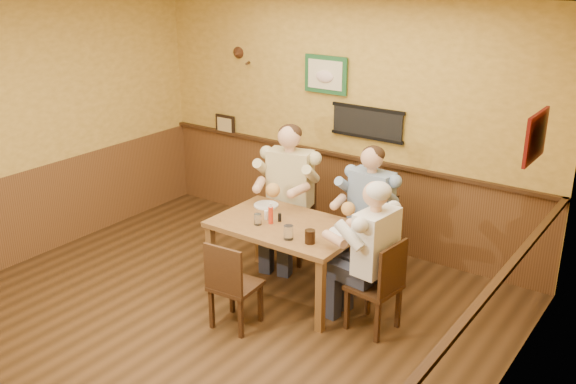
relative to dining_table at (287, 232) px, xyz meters
The scene contains 17 objects.
room 1.34m from the dining_table, 100.99° to the right, with size 5.02×5.03×2.81m.
dining_table is the anchor object (origin of this frame).
chair_back_left 0.82m from the dining_table, 122.63° to the left, with size 0.44×0.44×0.96m, color #3E2613, non-canonical shape.
chair_back_right 0.96m from the dining_table, 58.89° to the left, with size 0.41×0.41×0.89m, color #3E2613, non-canonical shape.
chair_right_end 1.02m from the dining_table, ahead, with size 0.41×0.41×0.88m, color #3E2613, non-canonical shape.
chair_near_side 0.78m from the dining_table, 92.84° to the right, with size 0.39×0.39×0.85m, color #3E2613, non-canonical shape.
diner_tan_shirt 0.80m from the dining_table, 122.63° to the left, with size 0.63×0.63×1.37m, color beige, non-canonical shape.
diner_blue_polo 0.93m from the dining_table, 58.89° to the left, with size 0.59×0.59×1.27m, color #7993B6, non-canonical shape.
diner_white_elder 1.00m from the dining_table, ahead, with size 0.58×0.58×1.26m, color white, non-canonical shape.
water_glass_left 0.31m from the dining_table, 140.01° to the right, with size 0.07×0.07×0.11m, color silver.
water_glass_mid 0.39m from the dining_table, 52.16° to the right, with size 0.09×0.09×0.13m, color white.
cola_tumbler 0.51m from the dining_table, 29.34° to the right, with size 0.09×0.09×0.12m, color black.
hot_sauce_bottle 0.24m from the dining_table, 147.07° to the right, with size 0.05×0.05×0.19m, color red.
salt_shaker 0.27m from the dining_table, behind, with size 0.04×0.04×0.09m, color white.
pepper_shaker 0.16m from the dining_table, behind, with size 0.03×0.03×0.08m, color black.
plate_far_left 0.52m from the dining_table, 150.11° to the left, with size 0.25×0.25×0.02m, color silver.
plate_far_right 0.56m from the dining_table, 13.59° to the left, with size 0.25×0.25×0.02m, color white.
Camera 1 is at (3.57, -3.60, 3.18)m, focal length 40.00 mm.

